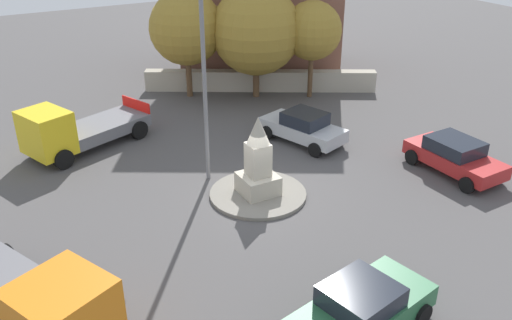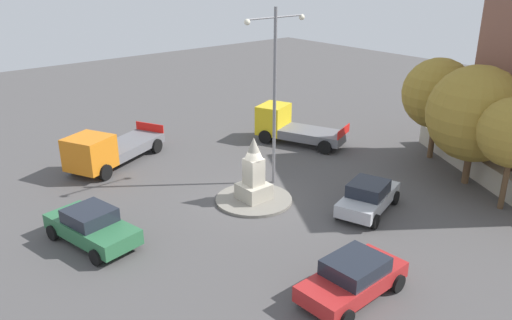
# 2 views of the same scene
# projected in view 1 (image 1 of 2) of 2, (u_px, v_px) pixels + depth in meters

# --- Properties ---
(ground_plane) EXTENTS (80.00, 80.00, 0.00)m
(ground_plane) POSITION_uv_depth(u_px,v_px,m) (258.00, 195.00, 20.56)
(ground_plane) COLOR #4F4C4C
(traffic_island) EXTENTS (3.64, 3.64, 0.14)m
(traffic_island) POSITION_uv_depth(u_px,v_px,m) (258.00, 194.00, 20.53)
(traffic_island) COLOR gray
(traffic_island) RESTS_ON ground
(monument) EXTENTS (1.32, 1.32, 3.05)m
(monument) POSITION_uv_depth(u_px,v_px,m) (258.00, 163.00, 19.96)
(monument) COLOR #B2AA99
(monument) RESTS_ON traffic_island
(streetlamp) EXTENTS (3.64, 0.28, 8.71)m
(streetlamp) POSITION_uv_depth(u_px,v_px,m) (203.00, 49.00, 19.50)
(streetlamp) COLOR slate
(streetlamp) RESTS_ON ground
(car_green_parked_left) EXTENTS (2.66, 4.49, 1.49)m
(car_green_parked_left) POSITION_uv_depth(u_px,v_px,m) (360.00, 310.00, 13.87)
(car_green_parked_left) COLOR #2D6B42
(car_green_parked_left) RESTS_ON ground
(car_red_passing) EXTENTS (4.08, 2.09, 1.43)m
(car_red_passing) POSITION_uv_depth(u_px,v_px,m) (454.00, 156.00, 21.94)
(car_red_passing) COLOR #B22323
(car_red_passing) RESTS_ON ground
(car_silver_near_island) EXTENTS (4.25, 2.84, 1.46)m
(car_silver_near_island) POSITION_uv_depth(u_px,v_px,m) (303.00, 127.00, 24.60)
(car_silver_near_island) COLOR #B7BABF
(car_silver_near_island) RESTS_ON ground
(truck_orange_approaching) EXTENTS (6.54, 4.50, 2.15)m
(truck_orange_approaching) POSITION_uv_depth(u_px,v_px,m) (33.00, 302.00, 13.74)
(truck_orange_approaching) COLOR orange
(truck_orange_approaching) RESTS_ON ground
(truck_yellow_parked_right) EXTENTS (3.90, 5.86, 2.24)m
(truck_yellow_parked_right) POSITION_uv_depth(u_px,v_px,m) (74.00, 130.00, 23.56)
(truck_yellow_parked_right) COLOR yellow
(truck_yellow_parked_right) RESTS_ON ground
(stone_boundary_wall) EXTENTS (7.12, 11.68, 1.15)m
(stone_boundary_wall) POSITION_uv_depth(u_px,v_px,m) (260.00, 81.00, 31.11)
(stone_boundary_wall) COLOR #B2AA99
(stone_boundary_wall) RESTS_ON ground
(tree_near_wall) EXTENTS (3.13, 3.13, 5.24)m
(tree_near_wall) POSITION_uv_depth(u_px,v_px,m) (312.00, 31.00, 28.82)
(tree_near_wall) COLOR brown
(tree_near_wall) RESTS_ON ground
(tree_mid_cluster) EXTENTS (4.76, 4.76, 6.06)m
(tree_mid_cluster) POSITION_uv_depth(u_px,v_px,m) (256.00, 30.00, 28.85)
(tree_mid_cluster) COLOR brown
(tree_mid_cluster) RESTS_ON ground
(tree_far_corner) EXTENTS (3.94, 3.94, 5.76)m
(tree_far_corner) POSITION_uv_depth(u_px,v_px,m) (186.00, 28.00, 28.84)
(tree_far_corner) COLOR brown
(tree_far_corner) RESTS_ON ground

